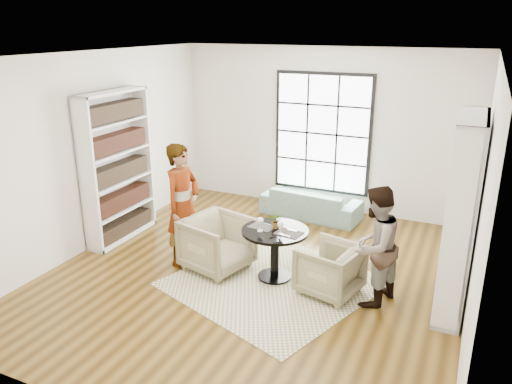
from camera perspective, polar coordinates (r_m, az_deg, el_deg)
The scene contains 16 objects.
ground at distance 7.17m, azimuth -0.03°, elevation -9.35°, with size 6.00×6.00×0.00m, color brown.
room_shell at distance 7.14m, azimuth 1.76°, elevation 1.48°, with size 6.00×6.01×6.00m.
rug at distance 6.94m, azimuth 2.01°, elevation -10.32°, with size 2.39×2.39×0.01m, color beige.
pedestal_table at distance 6.84m, azimuth 2.17°, elevation -5.87°, with size 0.91×0.91×0.73m.
sofa at distance 9.16m, azimuth 6.30°, elevation -1.24°, with size 1.79×0.70×0.52m, color #779E92.
armchair_left at distance 7.18m, azimuth -4.45°, elevation -5.90°, with size 0.84×0.86×0.78m, color tan.
armchair_right at distance 6.64m, azimuth 8.41°, elevation -8.74°, with size 0.72×0.74×0.68m, color tan.
person_left at distance 7.25m, azimuth -8.37°, elevation -1.45°, with size 0.66×0.43×1.80m, color gray.
person_right at distance 6.34m, azimuth 13.39°, elevation -6.07°, with size 0.75×0.58×1.54m, color gray.
placemat_left at distance 6.85m, azimuth 0.71°, elevation -3.98°, with size 0.34×0.26×0.01m, color black.
placemat_right at distance 6.65m, azimuth 3.75°, elevation -4.72°, with size 0.34×0.26×0.01m, color black.
cutlery_left at distance 6.84m, azimuth 0.71°, elevation -3.93°, with size 0.14×0.22×0.01m, color silver, non-canonical shape.
cutlery_right at distance 6.65m, azimuth 3.76°, elevation -4.67°, with size 0.14×0.22×0.01m, color silver, non-canonical shape.
wine_glass_left at distance 6.66m, azimuth 0.47°, elevation -3.36°, with size 0.09×0.09×0.20m.
wine_glass_right at distance 6.58m, azimuth 2.80°, elevation -3.76°, with size 0.09×0.09×0.19m.
flower_centerpiece at distance 6.78m, azimuth 2.39°, elevation -3.31°, with size 0.19×0.16×0.21m, color gray.
Camera 1 is at (2.61, -5.76, 3.38)m, focal length 35.00 mm.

